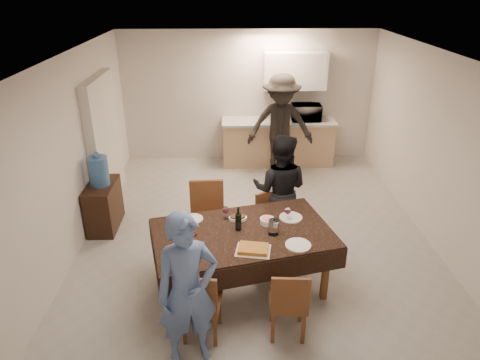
# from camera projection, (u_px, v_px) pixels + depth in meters

# --- Properties ---
(floor) EXTENTS (5.00, 6.00, 0.02)m
(floor) POSITION_uv_depth(u_px,v_px,m) (256.00, 233.00, 6.42)
(floor) COLOR #A3A39F
(floor) RESTS_ON ground
(ceiling) EXTENTS (5.00, 6.00, 0.02)m
(ceiling) POSITION_uv_depth(u_px,v_px,m) (259.00, 55.00, 5.30)
(ceiling) COLOR white
(ceiling) RESTS_ON wall_back
(wall_back) EXTENTS (5.00, 0.02, 2.60)m
(wall_back) POSITION_uv_depth(u_px,v_px,m) (248.00, 97.00, 8.57)
(wall_back) COLOR beige
(wall_back) RESTS_ON floor
(wall_front) EXTENTS (5.00, 0.02, 2.60)m
(wall_front) POSITION_uv_depth(u_px,v_px,m) (283.00, 303.00, 3.15)
(wall_front) COLOR beige
(wall_front) RESTS_ON floor
(wall_left) EXTENTS (0.02, 6.00, 2.60)m
(wall_left) POSITION_uv_depth(u_px,v_px,m) (73.00, 154.00, 5.80)
(wall_left) COLOR beige
(wall_left) RESTS_ON floor
(wall_right) EXTENTS (0.02, 6.00, 2.60)m
(wall_right) POSITION_uv_depth(u_px,v_px,m) (437.00, 151.00, 5.92)
(wall_right) COLOR beige
(wall_right) RESTS_ON floor
(stub_partition) EXTENTS (0.15, 1.40, 2.10)m
(stub_partition) POSITION_uv_depth(u_px,v_px,m) (105.00, 141.00, 6.99)
(stub_partition) COLOR beige
(stub_partition) RESTS_ON floor
(kitchen_base_cabinet) EXTENTS (2.20, 0.60, 0.86)m
(kitchen_base_cabinet) POSITION_uv_depth(u_px,v_px,m) (277.00, 143.00, 8.66)
(kitchen_base_cabinet) COLOR tan
(kitchen_base_cabinet) RESTS_ON floor
(kitchen_worktop) EXTENTS (2.24, 0.64, 0.05)m
(kitchen_worktop) POSITION_uv_depth(u_px,v_px,m) (278.00, 122.00, 8.47)
(kitchen_worktop) COLOR #B1B1AC
(kitchen_worktop) RESTS_ON kitchen_base_cabinet
(upper_cabinet) EXTENTS (1.20, 0.34, 0.70)m
(upper_cabinet) POSITION_uv_depth(u_px,v_px,m) (295.00, 71.00, 8.19)
(upper_cabinet) COLOR silver
(upper_cabinet) RESTS_ON wall_back
(dining_table) EXTENTS (2.27, 1.65, 0.80)m
(dining_table) POSITION_uv_depth(u_px,v_px,m) (243.00, 235.00, 4.97)
(dining_table) COLOR black
(dining_table) RESTS_ON floor
(chair_near_left) EXTENTS (0.44, 0.44, 0.47)m
(chair_near_left) POSITION_uv_depth(u_px,v_px,m) (201.00, 300.00, 4.31)
(chair_near_left) COLOR brown
(chair_near_left) RESTS_ON floor
(chair_near_right) EXTENTS (0.41, 0.41, 0.46)m
(chair_near_right) POSITION_uv_depth(u_px,v_px,m) (290.00, 299.00, 4.34)
(chair_near_right) COLOR brown
(chair_near_right) RESTS_ON floor
(chair_far_left) EXTENTS (0.48, 0.48, 0.55)m
(chair_far_left) POSITION_uv_depth(u_px,v_px,m) (207.00, 217.00, 5.61)
(chair_far_left) COLOR brown
(chair_far_left) RESTS_ON floor
(chair_far_right) EXTENTS (0.51, 0.53, 0.46)m
(chair_far_right) POSITION_uv_depth(u_px,v_px,m) (275.00, 222.00, 5.69)
(chair_far_right) COLOR brown
(chair_far_right) RESTS_ON floor
(console) EXTENTS (0.39, 0.77, 0.72)m
(console) POSITION_uv_depth(u_px,v_px,m) (104.00, 206.00, 6.44)
(console) COLOR black
(console) RESTS_ON floor
(water_jug) EXTENTS (0.29, 0.29, 0.43)m
(water_jug) POSITION_uv_depth(u_px,v_px,m) (99.00, 171.00, 6.19)
(water_jug) COLOR #4478B5
(water_jug) RESTS_ON console
(wine_bottle) EXTENTS (0.07, 0.07, 0.29)m
(wine_bottle) POSITION_uv_depth(u_px,v_px,m) (238.00, 219.00, 4.94)
(wine_bottle) COLOR black
(wine_bottle) RESTS_ON dining_table
(water_pitcher) EXTENTS (0.12, 0.12, 0.18)m
(water_pitcher) POSITION_uv_depth(u_px,v_px,m) (273.00, 227.00, 4.88)
(water_pitcher) COLOR white
(water_pitcher) RESTS_ON dining_table
(savoury_tart) EXTENTS (0.41, 0.34, 0.05)m
(savoury_tart) POSITION_uv_depth(u_px,v_px,m) (253.00, 249.00, 4.61)
(savoury_tart) COLOR #B48A34
(savoury_tart) RESTS_ON dining_table
(salad_bowl) EXTENTS (0.18, 0.18, 0.07)m
(salad_bowl) POSITION_uv_depth(u_px,v_px,m) (267.00, 221.00, 5.11)
(salad_bowl) COLOR white
(salad_bowl) RESTS_ON dining_table
(mushroom_dish) EXTENTS (0.20, 0.20, 0.04)m
(mushroom_dish) POSITION_uv_depth(u_px,v_px,m) (238.00, 218.00, 5.20)
(mushroom_dish) COLOR white
(mushroom_dish) RESTS_ON dining_table
(wine_glass_a) EXTENTS (0.09, 0.09, 0.19)m
(wine_glass_a) POSITION_uv_depth(u_px,v_px,m) (193.00, 237.00, 4.68)
(wine_glass_a) COLOR white
(wine_glass_a) RESTS_ON dining_table
(wine_glass_b) EXTENTS (0.08, 0.08, 0.18)m
(wine_glass_b) POSITION_uv_depth(u_px,v_px,m) (288.00, 214.00, 5.16)
(wine_glass_b) COLOR white
(wine_glass_b) RESTS_ON dining_table
(wine_glass_c) EXTENTS (0.08, 0.08, 0.17)m
(wine_glass_c) POSITION_uv_depth(u_px,v_px,m) (225.00, 213.00, 5.19)
(wine_glass_c) COLOR white
(wine_glass_c) RESTS_ON dining_table
(plate_near_left) EXTENTS (0.24, 0.24, 0.01)m
(plate_near_left) POSITION_uv_depth(u_px,v_px,m) (189.00, 247.00, 4.67)
(plate_near_left) COLOR white
(plate_near_left) RESTS_ON dining_table
(plate_near_right) EXTENTS (0.29, 0.29, 0.02)m
(plate_near_right) POSITION_uv_depth(u_px,v_px,m) (298.00, 245.00, 4.70)
(plate_near_right) COLOR white
(plate_near_right) RESTS_ON dining_table
(plate_far_left) EXTENTS (0.25, 0.25, 0.01)m
(plate_far_left) POSITION_uv_depth(u_px,v_px,m) (193.00, 219.00, 5.21)
(plate_far_left) COLOR white
(plate_far_left) RESTS_ON dining_table
(plate_far_right) EXTENTS (0.28, 0.28, 0.02)m
(plate_far_right) POSITION_uv_depth(u_px,v_px,m) (291.00, 217.00, 5.24)
(plate_far_right) COLOR white
(plate_far_right) RESTS_ON dining_table
(microwave) EXTENTS (0.57, 0.39, 0.32)m
(microwave) POSITION_uv_depth(u_px,v_px,m) (306.00, 112.00, 8.40)
(microwave) COLOR silver
(microwave) RESTS_ON kitchen_worktop
(person_near) EXTENTS (0.69, 0.57, 1.64)m
(person_near) POSITION_uv_depth(u_px,v_px,m) (188.00, 292.00, 3.99)
(person_near) COLOR #5976AD
(person_near) RESTS_ON floor
(person_far) EXTENTS (0.92, 0.80, 1.62)m
(person_far) POSITION_uv_depth(u_px,v_px,m) (280.00, 190.00, 5.91)
(person_far) COLOR black
(person_far) RESTS_ON floor
(person_kitchen) EXTENTS (1.24, 0.71, 1.92)m
(person_kitchen) POSITION_uv_depth(u_px,v_px,m) (280.00, 125.00, 8.03)
(person_kitchen) COLOR black
(person_kitchen) RESTS_ON floor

